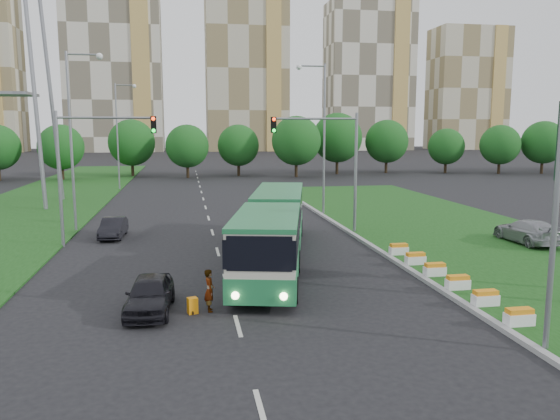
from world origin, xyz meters
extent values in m
plane|color=black|center=(0.00, 0.00, 0.00)|extent=(360.00, 360.00, 0.00)
cube|color=#154313|center=(13.00, 8.00, 0.07)|extent=(14.00, 60.00, 0.15)
cube|color=#959595|center=(6.05, 8.00, 0.09)|extent=(0.30, 60.00, 0.18)
cube|color=#154313|center=(-18.00, 25.00, 0.05)|extent=(12.00, 110.00, 0.10)
cylinder|color=gray|center=(6.40, 10.00, 4.00)|extent=(0.20, 0.20, 8.00)
cylinder|color=gray|center=(3.65, 10.00, 7.60)|extent=(5.50, 0.14, 0.14)
cube|color=black|center=(0.90, 10.00, 7.20)|extent=(0.32, 0.32, 1.00)
cylinder|color=gray|center=(-12.00, 9.00, 4.00)|extent=(0.20, 0.20, 8.00)
cylinder|color=gray|center=(-9.25, 9.00, 7.60)|extent=(5.50, 0.14, 0.14)
cube|color=black|center=(-6.50, 9.00, 7.20)|extent=(0.32, 0.32, 1.00)
cube|color=beige|center=(-25.00, 150.00, 26.00)|extent=(28.00, 15.00, 52.00)
cube|color=#C0B99B|center=(15.00, 150.00, 25.00)|extent=(25.00, 15.00, 50.00)
cube|color=beige|center=(55.00, 150.00, 23.50)|extent=(27.00, 15.00, 47.00)
cube|color=#C0B99B|center=(90.00, 150.00, 20.00)|extent=(24.00, 14.00, 40.00)
cube|color=beige|center=(-0.32, -1.72, 1.86)|extent=(2.66, 7.33, 2.87)
cube|color=beige|center=(-0.32, 7.69, 1.86)|extent=(2.66, 8.93, 2.87)
cylinder|color=black|center=(-0.32, 2.59, 1.81)|extent=(2.66, 1.33, 2.66)
cube|color=#207240|center=(-0.32, -1.72, 0.90)|extent=(2.74, 7.39, 1.01)
cube|color=#207240|center=(-0.32, 7.69, 0.90)|extent=(2.74, 8.98, 1.01)
cube|color=black|center=(-0.32, -1.72, 2.34)|extent=(2.74, 7.39, 1.12)
cube|color=black|center=(-0.32, 7.69, 2.34)|extent=(2.74, 8.98, 1.12)
imported|color=black|center=(-6.17, -3.91, 0.70)|extent=(1.94, 4.22, 1.40)
imported|color=black|center=(-9.38, 11.28, 0.64)|extent=(1.54, 3.94, 1.28)
imported|color=gray|center=(15.50, 4.59, 0.86)|extent=(2.11, 4.97, 1.43)
imported|color=gray|center=(-3.91, -4.23, 0.83)|extent=(0.45, 0.63, 1.65)
cube|color=orange|center=(-4.57, -4.40, 0.31)|extent=(0.36, 0.31, 0.62)
cylinder|color=black|center=(-4.57, -4.55, 0.07)|extent=(0.04, 0.14, 0.14)
camera|label=1|loc=(-4.72, -24.62, 6.98)|focal=35.00mm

